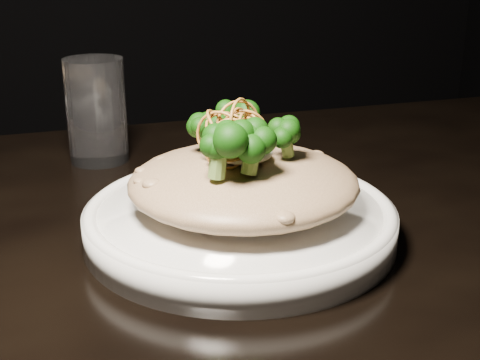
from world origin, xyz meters
name	(u,v)px	position (x,y,z in m)	size (l,w,h in m)	color
table	(257,311)	(0.00, 0.00, 0.67)	(1.10, 0.80, 0.75)	black
plate	(240,223)	(-0.02, 0.00, 0.76)	(0.28, 0.28, 0.03)	white
risotto	(243,182)	(-0.01, 0.00, 0.80)	(0.20, 0.20, 0.04)	brown
broccoli	(241,137)	(-0.02, -0.01, 0.84)	(0.11, 0.11, 0.04)	black
cheese	(242,152)	(-0.02, -0.01, 0.83)	(0.05, 0.05, 0.01)	silver
shallots	(234,125)	(-0.02, -0.01, 0.86)	(0.05, 0.05, 0.04)	brown
drinking_glass	(96,111)	(-0.11, 0.25, 0.81)	(0.07, 0.07, 0.12)	silver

